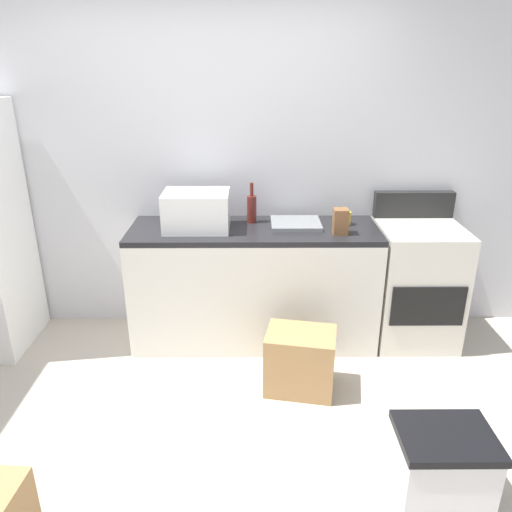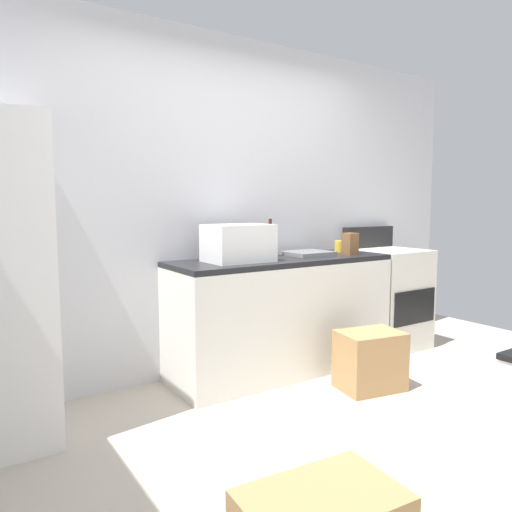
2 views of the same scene
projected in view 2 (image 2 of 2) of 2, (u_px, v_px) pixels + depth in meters
The scene contains 10 objects.
ground_plane at pixel (366, 443), 2.66m from camera, with size 6.00×6.00×0.00m, color #B2A899.
wall_back at pixel (226, 206), 3.80m from camera, with size 5.00×0.10×2.60m, color silver.
kitchen_counter at pixel (282, 315), 3.77m from camera, with size 1.80×0.60×0.90m.
stove_oven at pixel (387, 296), 4.44m from camera, with size 0.60×0.61×1.10m.
microwave at pixel (238, 243), 3.47m from camera, with size 0.46×0.34×0.27m, color white.
sink_basin at pixel (308, 253), 3.93m from camera, with size 0.36×0.32×0.03m, color slate.
wine_bottle at pixel (270, 243), 3.81m from camera, with size 0.07×0.07×0.30m.
coffee_mug at pixel (339, 247), 4.14m from camera, with size 0.08×0.08×0.10m, color gold.
knife_block at pixel (350, 244), 3.93m from camera, with size 0.10×0.10×0.18m, color brown.
cardboard_box_large at pixel (370, 360), 3.41m from camera, with size 0.44×0.32×0.42m, color #A37A4C.
Camera 2 is at (-1.91, -1.77, 1.32)m, focal length 33.66 mm.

